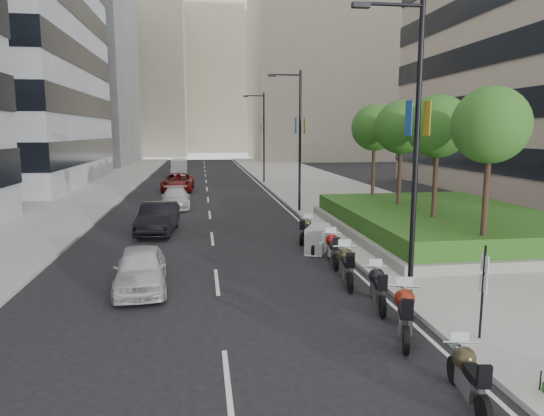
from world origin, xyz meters
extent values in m
plane|color=black|center=(0.00, 0.00, 0.00)|extent=(160.00, 160.00, 0.00)
cube|color=#9E9B93|center=(9.00, 30.00, 0.07)|extent=(10.00, 100.00, 0.15)
cube|color=#9E9B93|center=(-12.00, 30.00, 0.07)|extent=(8.00, 100.00, 0.15)
cube|color=silver|center=(3.70, 30.00, 0.01)|extent=(0.12, 100.00, 0.01)
cube|color=silver|center=(-1.50, 30.00, 0.01)|extent=(0.12, 100.00, 0.01)
cube|color=gray|center=(-24.00, 70.00, 15.00)|extent=(22.00, 26.00, 30.00)
cube|color=#B7AD93|center=(22.00, 80.00, 18.00)|extent=(28.00, 24.00, 36.00)
cube|color=#B7AD93|center=(-18.00, 100.00, 17.00)|extent=(26.00, 24.00, 34.00)
cube|color=#B7AD93|center=(2.00, 120.00, 19.00)|extent=(30.00, 24.00, 38.00)
cube|color=gray|center=(10.00, 10.00, 0.35)|extent=(10.00, 14.00, 0.40)
cube|color=#174F16|center=(10.00, 10.00, 0.95)|extent=(9.40, 13.40, 0.80)
cylinder|color=#332319|center=(8.50, 4.00, 2.55)|extent=(0.22, 0.22, 4.00)
sphere|color=#2C581B|center=(8.50, 4.00, 5.45)|extent=(2.80, 2.80, 2.80)
cylinder|color=#332319|center=(8.50, 8.00, 2.55)|extent=(0.22, 0.22, 4.00)
sphere|color=#2C581B|center=(8.50, 8.00, 5.45)|extent=(2.80, 2.80, 2.80)
cylinder|color=#332319|center=(8.50, 12.00, 2.55)|extent=(0.22, 0.22, 4.00)
sphere|color=#2C581B|center=(8.50, 12.00, 5.45)|extent=(2.80, 2.80, 2.80)
cylinder|color=#332319|center=(8.50, 16.00, 2.55)|extent=(0.22, 0.22, 4.00)
sphere|color=#2C581B|center=(8.50, 16.00, 5.45)|extent=(2.80, 2.80, 2.80)
cylinder|color=black|center=(4.30, 1.00, 4.50)|extent=(0.16, 0.16, 9.00)
cylinder|color=black|center=(3.40, 1.00, 8.70)|extent=(1.80, 0.10, 0.10)
cube|color=black|center=(2.50, 1.00, 8.65)|extent=(0.50, 0.22, 0.14)
cube|color=gold|center=(4.58, 1.00, 5.60)|extent=(0.02, 0.45, 1.00)
cube|color=#19468E|center=(4.02, 1.00, 5.60)|extent=(0.02, 0.45, 1.00)
cylinder|color=black|center=(4.30, 18.00, 4.50)|extent=(0.16, 0.16, 9.00)
cylinder|color=black|center=(3.40, 18.00, 8.70)|extent=(1.80, 0.10, 0.10)
cube|color=black|center=(2.50, 18.00, 8.65)|extent=(0.50, 0.22, 0.14)
cube|color=gold|center=(4.58, 18.00, 5.60)|extent=(0.02, 0.45, 1.00)
cube|color=#19468E|center=(4.02, 18.00, 5.60)|extent=(0.02, 0.45, 1.00)
cylinder|color=black|center=(4.30, 36.00, 4.50)|extent=(0.16, 0.16, 9.00)
cylinder|color=black|center=(3.40, 36.00, 8.70)|extent=(1.80, 0.10, 0.10)
cube|color=black|center=(2.50, 36.00, 8.65)|extent=(0.50, 0.22, 0.14)
cube|color=gold|center=(4.58, 36.00, 5.60)|extent=(0.02, 0.45, 1.00)
cube|color=#19468E|center=(4.02, 36.00, 5.60)|extent=(0.02, 0.45, 1.00)
cylinder|color=black|center=(4.80, -2.00, 1.25)|extent=(0.06, 0.06, 2.50)
cube|color=silver|center=(4.80, -2.00, 2.05)|extent=(0.02, 0.32, 0.42)
cube|color=silver|center=(4.80, -2.00, 1.55)|extent=(0.02, 0.32, 0.42)
cylinder|color=black|center=(2.92, -5.22, 0.29)|extent=(0.21, 0.60, 0.59)
cylinder|color=black|center=(3.17, -3.72, 0.29)|extent=(0.21, 0.60, 0.59)
cube|color=silver|center=(3.04, -4.52, 0.46)|extent=(0.41, 0.84, 0.40)
sphere|color=#2E2A19|center=(3.09, -4.21, 0.82)|extent=(0.46, 0.46, 0.46)
cube|color=black|center=(2.99, -4.80, 0.76)|extent=(0.38, 0.75, 0.15)
cylinder|color=silver|center=(3.13, -3.96, 1.02)|extent=(0.70, 0.16, 0.05)
cylinder|color=black|center=(2.75, -2.28, 0.34)|extent=(0.36, 0.69, 0.68)
cylinder|color=black|center=(3.37, -0.62, 0.34)|extent=(0.36, 0.69, 0.68)
cube|color=silver|center=(3.04, -1.50, 0.53)|extent=(0.64, 0.99, 0.46)
sphere|color=maroon|center=(3.17, -1.16, 0.95)|extent=(0.53, 0.53, 0.53)
cube|color=black|center=(2.93, -1.81, 0.88)|extent=(0.58, 0.88, 0.18)
cylinder|color=silver|center=(3.28, -0.88, 1.19)|extent=(0.78, 0.34, 0.06)
cylinder|color=black|center=(3.05, 0.01, 0.32)|extent=(0.24, 0.64, 0.63)
cylinder|color=black|center=(3.36, 1.61, 0.32)|extent=(0.24, 0.64, 0.63)
cube|color=silver|center=(3.20, 0.76, 0.49)|extent=(0.47, 0.91, 0.43)
sphere|color=black|center=(3.26, 1.09, 0.88)|extent=(0.49, 0.49, 0.49)
cube|color=black|center=(3.14, 0.46, 0.81)|extent=(0.43, 0.80, 0.16)
cylinder|color=silver|center=(3.31, 1.36, 1.10)|extent=(0.75, 0.20, 0.05)
cylinder|color=black|center=(2.78, 2.20, 0.34)|extent=(0.24, 0.70, 0.68)
cylinder|color=black|center=(3.06, 3.94, 0.34)|extent=(0.24, 0.70, 0.68)
cube|color=silver|center=(2.91, 3.02, 0.53)|extent=(0.48, 0.98, 0.46)
sphere|color=#35321D|center=(2.97, 3.37, 0.95)|extent=(0.53, 0.53, 0.53)
cube|color=black|center=(2.86, 2.69, 0.88)|extent=(0.44, 0.87, 0.18)
cylinder|color=silver|center=(3.02, 3.67, 1.19)|extent=(0.81, 0.18, 0.06)
cylinder|color=black|center=(3.01, 4.69, 0.33)|extent=(0.21, 0.67, 0.66)
cylinder|color=black|center=(3.22, 6.39, 0.33)|extent=(0.21, 0.67, 0.66)
cube|color=silver|center=(3.11, 5.49, 0.51)|extent=(0.43, 0.94, 0.45)
sphere|color=maroon|center=(3.15, 5.84, 0.92)|extent=(0.51, 0.51, 0.51)
cube|color=black|center=(3.07, 5.17, 0.85)|extent=(0.39, 0.83, 0.17)
cylinder|color=silver|center=(3.19, 6.12, 1.15)|extent=(0.79, 0.15, 0.05)
cylinder|color=black|center=(2.70, 7.01, 0.28)|extent=(0.33, 0.55, 0.56)
cylinder|color=black|center=(3.30, 8.31, 0.28)|extent=(0.33, 0.55, 0.56)
cube|color=gray|center=(3.00, 7.66, 0.58)|extent=(1.48, 2.03, 1.12)
cylinder|color=black|center=(2.59, 8.98, 0.30)|extent=(0.35, 0.60, 0.60)
cylinder|color=black|center=(3.23, 10.40, 0.30)|extent=(0.35, 0.60, 0.60)
cube|color=silver|center=(2.89, 9.65, 0.47)|extent=(0.61, 0.88, 0.41)
sphere|color=#32341D|center=(3.02, 9.94, 0.84)|extent=(0.47, 0.47, 0.47)
cube|color=black|center=(2.77, 9.38, 0.78)|extent=(0.55, 0.78, 0.16)
cylinder|color=silver|center=(3.13, 10.18, 1.05)|extent=(0.68, 0.34, 0.05)
imported|color=#B8B8BA|center=(-4.03, 3.57, 0.70)|extent=(1.97, 4.24, 1.41)
imported|color=black|center=(-4.24, 12.82, 0.78)|extent=(2.05, 4.87, 1.56)
imported|color=#AFAFB1|center=(-3.76, 21.19, 0.68)|extent=(2.11, 4.77, 1.36)
imported|color=#5C0D0A|center=(-4.05, 31.00, 0.78)|extent=(2.85, 5.75, 1.57)
cube|color=silver|center=(-4.55, 46.03, 0.99)|extent=(1.91, 4.75, 1.98)
cube|color=silver|center=(-4.55, 44.24, 0.52)|extent=(1.82, 1.17, 1.03)
cylinder|color=black|center=(-5.30, 44.34, 0.33)|extent=(0.24, 0.66, 0.66)
cylinder|color=black|center=(-3.80, 44.34, 0.33)|extent=(0.24, 0.66, 0.66)
cylinder|color=black|center=(-5.30, 47.53, 0.33)|extent=(0.24, 0.66, 0.66)
cylinder|color=black|center=(-3.80, 47.53, 0.33)|extent=(0.24, 0.66, 0.66)
camera|label=1|loc=(-1.94, -12.51, 5.21)|focal=32.00mm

